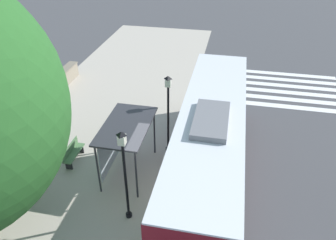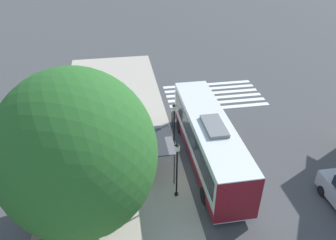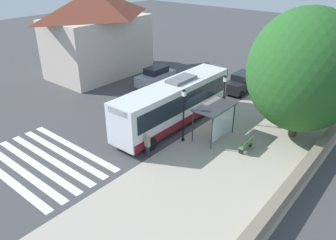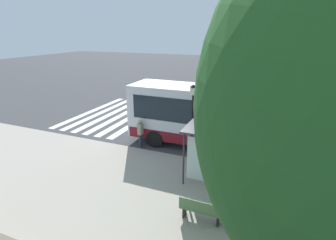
{
  "view_description": "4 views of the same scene",
  "coord_description": "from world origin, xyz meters",
  "px_view_note": "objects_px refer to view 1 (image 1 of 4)",
  "views": [
    {
      "loc": [
        2.24,
        -9.59,
        9.89
      ],
      "look_at": [
        -0.3,
        2.66,
        1.85
      ],
      "focal_mm": 35.0,
      "sensor_mm": 36.0,
      "label": 1
    },
    {
      "loc": [
        -3.88,
        -15.8,
        14.69
      ],
      "look_at": [
        -0.69,
        3.19,
        2.51
      ],
      "focal_mm": 35.0,
      "sensor_mm": 36.0,
      "label": 2
    },
    {
      "loc": [
        -12.52,
        19.29,
        11.89
      ],
      "look_at": [
        0.18,
        3.89,
        1.93
      ],
      "focal_mm": 35.0,
      "sensor_mm": 36.0,
      "label": 3
    },
    {
      "loc": [
        -11.9,
        -0.69,
        6.34
      ],
      "look_at": [
        0.73,
        4.52,
        1.68
      ],
      "focal_mm": 28.0,
      "sensor_mm": 36.0,
      "label": 4
    }
  ],
  "objects_px": {
    "street_lamp_near": "(125,170)",
    "bench": "(73,153)",
    "pedestrian": "(189,102)",
    "street_lamp_far": "(168,109)",
    "bus_shelter": "(123,132)",
    "bus": "(210,143)"
  },
  "relations": [
    {
      "from": "bench",
      "to": "street_lamp_near",
      "type": "relative_size",
      "value": 0.39
    },
    {
      "from": "pedestrian",
      "to": "street_lamp_far",
      "type": "xyz_separation_m",
      "value": [
        -0.52,
        -3.17,
        1.38
      ]
    },
    {
      "from": "bench",
      "to": "bus",
      "type": "bearing_deg",
      "value": 0.87
    },
    {
      "from": "bus_shelter",
      "to": "pedestrian",
      "type": "height_order",
      "value": "bus_shelter"
    },
    {
      "from": "bench",
      "to": "street_lamp_far",
      "type": "xyz_separation_m",
      "value": [
        4.15,
        1.66,
        1.9
      ]
    },
    {
      "from": "bus",
      "to": "pedestrian",
      "type": "xyz_separation_m",
      "value": [
        -1.55,
        4.74,
        -0.9
      ]
    },
    {
      "from": "bench",
      "to": "street_lamp_far",
      "type": "bearing_deg",
      "value": 21.8
    },
    {
      "from": "street_lamp_near",
      "to": "street_lamp_far",
      "type": "distance_m",
      "value": 4.37
    },
    {
      "from": "bus_shelter",
      "to": "street_lamp_near",
      "type": "relative_size",
      "value": 0.83
    },
    {
      "from": "street_lamp_near",
      "to": "bench",
      "type": "bearing_deg",
      "value": 142.79
    },
    {
      "from": "bus_shelter",
      "to": "pedestrian",
      "type": "distance_m",
      "value": 5.51
    },
    {
      "from": "pedestrian",
      "to": "street_lamp_near",
      "type": "relative_size",
      "value": 0.43
    },
    {
      "from": "bus_shelter",
      "to": "street_lamp_far",
      "type": "xyz_separation_m",
      "value": [
        1.55,
        1.81,
        0.28
      ]
    },
    {
      "from": "pedestrian",
      "to": "street_lamp_near",
      "type": "height_order",
      "value": "street_lamp_near"
    },
    {
      "from": "bus_shelter",
      "to": "street_lamp_far",
      "type": "height_order",
      "value": "street_lamp_far"
    },
    {
      "from": "pedestrian",
      "to": "bench",
      "type": "xyz_separation_m",
      "value": [
        -4.67,
        -4.83,
        -0.52
      ]
    },
    {
      "from": "bus",
      "to": "street_lamp_near",
      "type": "xyz_separation_m",
      "value": [
        -2.71,
        -2.76,
        0.46
      ]
    },
    {
      "from": "street_lamp_near",
      "to": "street_lamp_far",
      "type": "height_order",
      "value": "street_lamp_far"
    },
    {
      "from": "pedestrian",
      "to": "street_lamp_near",
      "type": "distance_m",
      "value": 7.71
    },
    {
      "from": "bus",
      "to": "street_lamp_near",
      "type": "distance_m",
      "value": 3.89
    },
    {
      "from": "bus_shelter",
      "to": "street_lamp_near",
      "type": "distance_m",
      "value": 2.69
    },
    {
      "from": "bus",
      "to": "bench",
      "type": "height_order",
      "value": "bus"
    }
  ]
}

